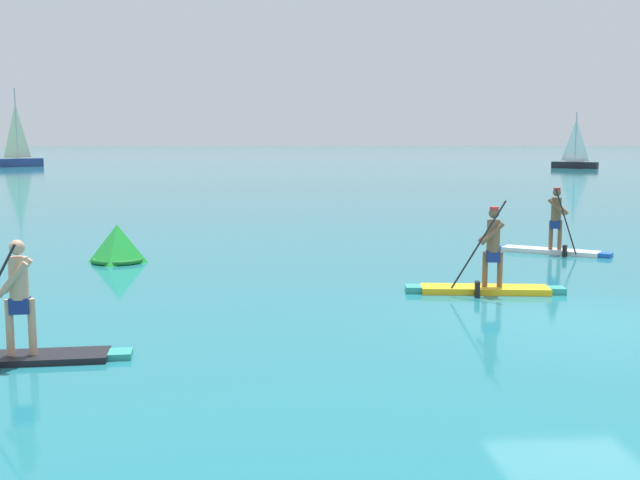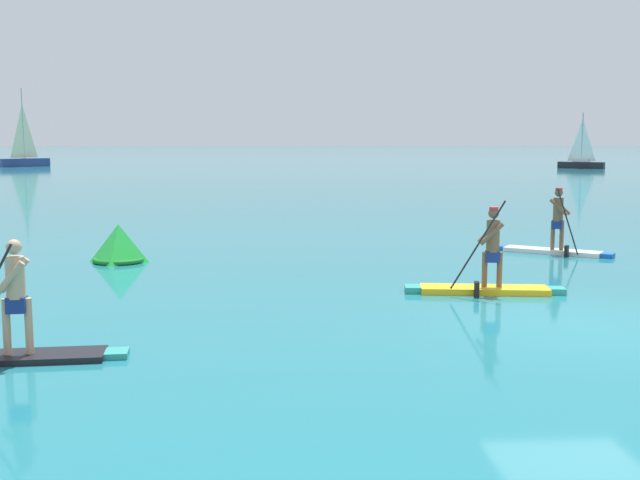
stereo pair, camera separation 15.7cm
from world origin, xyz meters
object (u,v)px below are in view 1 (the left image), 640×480
paddleboarder_far_right (553,239)px  sailboat_right_horizon (575,160)px  paddleboarder_near_left (14,335)px  race_marker_buoy (118,246)px  paddleboarder_mid_center (486,276)px  sailboat_left_horizon (18,157)px

paddleboarder_far_right → sailboat_right_horizon: size_ratio=0.54×
paddleboarder_near_left → race_marker_buoy: bearing=-93.3°
paddleboarder_mid_center → sailboat_left_horizon: bearing=-59.3°
race_marker_buoy → sailboat_right_horizon: bearing=58.3°
paddleboarder_mid_center → sailboat_left_horizon: sailboat_left_horizon is taller
paddleboarder_far_right → sailboat_left_horizon: sailboat_left_horizon is taller
paddleboarder_near_left → paddleboarder_mid_center: 9.02m
paddleboarder_far_right → sailboat_right_horizon: 57.80m
paddleboarder_near_left → paddleboarder_far_right: 14.63m
sailboat_left_horizon → sailboat_right_horizon: (53.89, -8.15, -0.20)m
paddleboarder_mid_center → race_marker_buoy: 9.18m
paddleboarder_mid_center → sailboat_right_horizon: size_ratio=0.61×
paddleboarder_far_right → race_marker_buoy: bearing=-142.7°
sailboat_left_horizon → paddleboarder_near_left: bearing=72.5°
sailboat_right_horizon → race_marker_buoy: bearing=91.7°
paddleboarder_mid_center → paddleboarder_far_right: bearing=-115.2°
paddleboarder_mid_center → paddleboarder_far_right: (3.28, 5.11, 0.04)m
paddleboarder_mid_center → race_marker_buoy: size_ratio=2.46×
sailboat_left_horizon → sailboat_right_horizon: bearing=137.7°
race_marker_buoy → paddleboarder_far_right: bearing=3.2°
race_marker_buoy → sailboat_right_horizon: size_ratio=0.25×
sailboat_right_horizon → sailboat_left_horizon: bearing=24.8°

